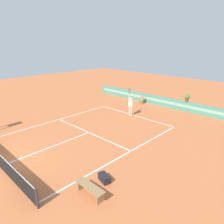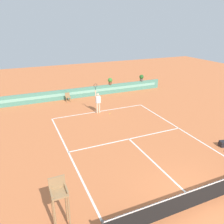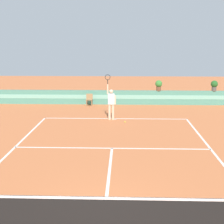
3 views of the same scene
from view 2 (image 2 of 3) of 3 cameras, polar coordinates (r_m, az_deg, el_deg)
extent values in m
plane|color=#C66B3D|center=(15.03, 4.99, -7.40)|extent=(60.00, 60.00, 0.00)
cube|color=white|center=(19.89, -3.09, 0.17)|extent=(8.22, 0.10, 0.01)
cube|color=white|center=(15.34, 4.27, -6.73)|extent=(8.22, 0.10, 0.01)
cube|color=white|center=(13.02, 11.00, -12.78)|extent=(0.10, 6.40, 0.01)
cube|color=white|center=(13.73, -10.44, -10.76)|extent=(0.10, 11.89, 0.01)
cube|color=white|center=(17.16, 17.28, -4.48)|extent=(0.10, 11.89, 0.01)
cube|color=white|center=(19.80, -2.99, 0.08)|extent=(0.10, 0.20, 0.01)
cube|color=black|center=(10.85, 21.19, -18.96)|extent=(8.82, 0.02, 0.95)
cube|color=white|center=(10.58, 21.53, -17.11)|extent=(8.82, 0.03, 0.06)
cube|color=#4C8E7A|center=(23.77, -6.99, 4.93)|extent=(18.00, 0.20, 1.00)
cube|color=#7ABCA8|center=(23.66, -6.92, 4.98)|extent=(17.10, 0.01, 0.28)
cylinder|color=#99754C|center=(9.13, -14.03, -24.40)|extent=(0.07, 0.07, 1.60)
cylinder|color=#99754C|center=(9.18, -10.62, -23.74)|extent=(0.07, 0.07, 1.60)
cylinder|color=#99754C|center=(9.50, -14.64, -22.27)|extent=(0.07, 0.07, 1.60)
cylinder|color=#99754C|center=(9.54, -11.41, -21.67)|extent=(0.07, 0.07, 1.60)
cube|color=#99754C|center=(8.78, -13.14, -19.14)|extent=(0.60, 0.60, 0.06)
cube|color=#99754C|center=(8.82, -13.66, -16.71)|extent=(0.60, 0.06, 0.48)
cube|color=#99754C|center=(8.66, -15.07, -18.71)|extent=(0.06, 0.60, 0.04)
cube|color=#99754C|center=(8.71, -11.40, -18.04)|extent=(0.06, 0.60, 0.04)
cylinder|color=#99754C|center=(22.46, -11.25, 2.94)|extent=(0.05, 0.05, 0.45)
cylinder|color=#99754C|center=(22.54, -10.38, 3.06)|extent=(0.05, 0.05, 0.45)
cylinder|color=#99754C|center=(22.79, -11.45, 3.20)|extent=(0.05, 0.05, 0.45)
cylinder|color=#99754C|center=(22.86, -10.59, 3.32)|extent=(0.05, 0.05, 0.45)
cube|color=#99754C|center=(22.59, -10.96, 3.72)|extent=(0.44, 0.44, 0.04)
cube|color=#99754C|center=(22.71, -11.12, 4.34)|extent=(0.44, 0.04, 0.36)
cylinder|color=beige|center=(19.47, -3.20, 1.09)|extent=(0.14, 0.14, 0.90)
cylinder|color=beige|center=(19.39, -3.74, 1.00)|extent=(0.14, 0.14, 0.90)
cube|color=white|center=(19.18, -3.52, 3.14)|extent=(0.37, 0.24, 0.60)
sphere|color=beige|center=(19.05, -3.55, 4.37)|extent=(0.22, 0.22, 0.22)
cylinder|color=beige|center=(18.94, -4.12, 4.63)|extent=(0.09, 0.09, 0.55)
cylinder|color=black|center=(18.82, -4.15, 5.86)|extent=(0.04, 0.04, 0.24)
torus|color=#262626|center=(18.75, -4.17, 6.62)|extent=(0.31, 0.04, 0.31)
cylinder|color=beige|center=(19.28, -2.92, 3.10)|extent=(0.09, 0.09, 0.50)
sphere|color=#CCE033|center=(19.26, -0.56, -0.43)|extent=(0.07, 0.07, 0.07)
cylinder|color=brown|center=(24.55, -0.48, 7.19)|extent=(0.32, 0.32, 0.28)
sphere|color=#387F33|center=(24.47, -0.48, 7.97)|extent=(0.48, 0.48, 0.48)
cylinder|color=#514C47|center=(26.27, 7.35, 7.98)|extent=(0.32, 0.32, 0.28)
sphere|color=#235B23|center=(26.19, 7.38, 8.71)|extent=(0.48, 0.48, 0.48)
camera|label=1|loc=(18.10, 59.18, 8.98)|focal=33.69mm
camera|label=3|loc=(7.65, 71.07, -16.57)|focal=53.58mm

